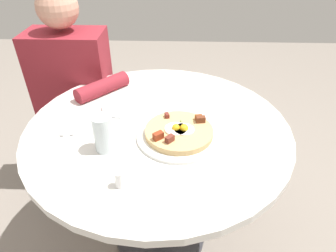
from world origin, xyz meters
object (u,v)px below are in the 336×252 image
(dining_table, at_px, (159,157))
(knife, at_px, (66,122))
(pizza_plate, at_px, (179,135))
(fork, at_px, (75,121))
(bread_plate, at_px, (124,106))
(salt_shaker, at_px, (120,179))
(water_glass, at_px, (104,133))
(person_seated, at_px, (79,108))
(breakfast_pizza, at_px, (179,131))

(dining_table, relative_size, knife, 5.68)
(pizza_plate, bearing_deg, fork, 169.30)
(bread_plate, bearing_deg, salt_shaker, -82.46)
(dining_table, relative_size, salt_shaker, 18.60)
(knife, xyz_separation_m, water_glass, (0.19, -0.15, 0.06))
(knife, bearing_deg, water_glass, -136.46)
(pizza_plate, height_order, water_glass, water_glass)
(knife, bearing_deg, bread_plate, -65.73)
(dining_table, relative_size, water_glass, 7.67)
(person_seated, bearing_deg, water_glass, -62.76)
(dining_table, distance_m, water_glass, 0.33)
(person_seated, height_order, knife, person_seated)
(dining_table, height_order, knife, knife)
(dining_table, distance_m, breakfast_pizza, 0.22)
(person_seated, xyz_separation_m, fork, (0.15, -0.43, 0.21))
(pizza_plate, xyz_separation_m, knife, (-0.44, 0.07, 0.00))
(salt_shaker, bearing_deg, breakfast_pizza, 55.09)
(dining_table, xyz_separation_m, water_glass, (-0.17, -0.16, 0.23))
(breakfast_pizza, bearing_deg, knife, 170.70)
(dining_table, xyz_separation_m, breakfast_pizza, (0.08, -0.08, 0.19))
(person_seated, distance_m, breakfast_pizza, 0.79)
(pizza_plate, distance_m, water_glass, 0.27)
(person_seated, distance_m, water_glass, 0.71)
(pizza_plate, distance_m, knife, 0.45)
(dining_table, height_order, salt_shaker, salt_shaker)
(water_glass, bearing_deg, bread_plate, 85.83)
(dining_table, height_order, pizza_plate, pizza_plate)
(breakfast_pizza, distance_m, knife, 0.45)
(dining_table, distance_m, knife, 0.40)
(person_seated, height_order, water_glass, person_seated)
(water_glass, xyz_separation_m, salt_shaker, (0.08, -0.17, -0.04))
(breakfast_pizza, distance_m, bread_plate, 0.31)
(breakfast_pizza, bearing_deg, person_seated, 137.61)
(pizza_plate, relative_size, fork, 1.72)
(water_glass, bearing_deg, fork, 134.57)
(salt_shaker, bearing_deg, fork, 125.42)
(breakfast_pizza, distance_m, fork, 0.41)
(fork, bearing_deg, knife, 90.00)
(pizza_plate, xyz_separation_m, bread_plate, (-0.23, 0.20, -0.00))
(water_glass, bearing_deg, pizza_plate, 16.96)
(dining_table, bearing_deg, knife, -179.08)
(breakfast_pizza, height_order, water_glass, water_glass)
(fork, xyz_separation_m, salt_shaker, (0.23, -0.33, 0.02))
(bread_plate, relative_size, salt_shaker, 3.45)
(water_glass, bearing_deg, dining_table, 42.07)
(pizza_plate, height_order, bread_plate, pizza_plate)
(knife, bearing_deg, dining_table, -97.03)
(person_seated, distance_m, pizza_plate, 0.78)
(pizza_plate, distance_m, fork, 0.41)
(pizza_plate, height_order, fork, pizza_plate)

